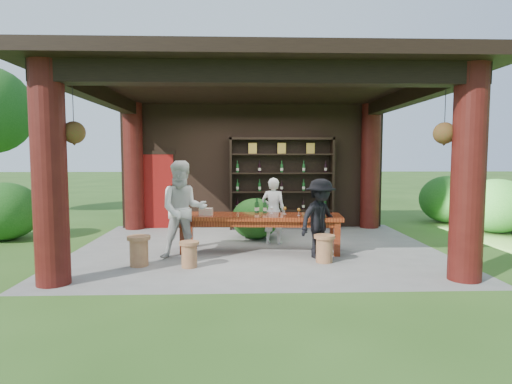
{
  "coord_description": "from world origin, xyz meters",
  "views": [
    {
      "loc": [
        -0.32,
        -8.81,
        1.92
      ],
      "look_at": [
        0.0,
        0.4,
        1.15
      ],
      "focal_mm": 30.0,
      "sensor_mm": 36.0,
      "label": 1
    }
  ],
  "objects_px": {
    "guest_woman": "(183,210)",
    "stool_near_left": "(189,254)",
    "tasting_table": "(260,221)",
    "wine_shelf": "(282,183)",
    "host": "(273,211)",
    "guest_man": "(320,219)",
    "stool_far_left": "(139,250)",
    "stool_near_right": "(324,248)",
    "napkin_basket": "(206,212)"
  },
  "relations": [
    {
      "from": "stool_far_left",
      "to": "host",
      "type": "bearing_deg",
      "value": 36.4
    },
    {
      "from": "tasting_table",
      "to": "stool_near_left",
      "type": "bearing_deg",
      "value": -137.08
    },
    {
      "from": "tasting_table",
      "to": "stool_near_left",
      "type": "xyz_separation_m",
      "value": [
        -1.28,
        -1.19,
        -0.39
      ]
    },
    {
      "from": "wine_shelf",
      "to": "tasting_table",
      "type": "height_order",
      "value": "wine_shelf"
    },
    {
      "from": "host",
      "to": "guest_woman",
      "type": "xyz_separation_m",
      "value": [
        -1.79,
        -1.29,
        0.19
      ]
    },
    {
      "from": "host",
      "to": "guest_woman",
      "type": "distance_m",
      "value": 2.22
    },
    {
      "from": "tasting_table",
      "to": "stool_near_right",
      "type": "height_order",
      "value": "tasting_table"
    },
    {
      "from": "wine_shelf",
      "to": "tasting_table",
      "type": "bearing_deg",
      "value": -104.18
    },
    {
      "from": "tasting_table",
      "to": "guest_woman",
      "type": "height_order",
      "value": "guest_woman"
    },
    {
      "from": "stool_near_right",
      "to": "host",
      "type": "distance_m",
      "value": 1.94
    },
    {
      "from": "napkin_basket",
      "to": "stool_near_left",
      "type": "bearing_deg",
      "value": -99.58
    },
    {
      "from": "tasting_table",
      "to": "stool_near_right",
      "type": "bearing_deg",
      "value": -39.27
    },
    {
      "from": "stool_near_right",
      "to": "stool_far_left",
      "type": "height_order",
      "value": "stool_far_left"
    },
    {
      "from": "tasting_table",
      "to": "stool_near_left",
      "type": "height_order",
      "value": "tasting_table"
    },
    {
      "from": "stool_near_left",
      "to": "guest_woman",
      "type": "distance_m",
      "value": 0.98
    },
    {
      "from": "guest_woman",
      "to": "napkin_basket",
      "type": "bearing_deg",
      "value": 41.65
    },
    {
      "from": "stool_far_left",
      "to": "napkin_basket",
      "type": "bearing_deg",
      "value": 43.82
    },
    {
      "from": "stool_near_left",
      "to": "napkin_basket",
      "type": "distance_m",
      "value": 1.32
    },
    {
      "from": "stool_near_right",
      "to": "guest_woman",
      "type": "distance_m",
      "value": 2.71
    },
    {
      "from": "guest_man",
      "to": "napkin_basket",
      "type": "distance_m",
      "value": 2.27
    },
    {
      "from": "wine_shelf",
      "to": "napkin_basket",
      "type": "height_order",
      "value": "wine_shelf"
    },
    {
      "from": "wine_shelf",
      "to": "guest_man",
      "type": "height_order",
      "value": "wine_shelf"
    },
    {
      "from": "stool_near_right",
      "to": "napkin_basket",
      "type": "relative_size",
      "value": 1.93
    },
    {
      "from": "stool_near_left",
      "to": "host",
      "type": "distance_m",
      "value": 2.59
    },
    {
      "from": "wine_shelf",
      "to": "tasting_table",
      "type": "relative_size",
      "value": 0.83
    },
    {
      "from": "guest_woman",
      "to": "stool_near_left",
      "type": "bearing_deg",
      "value": -85.46
    },
    {
      "from": "host",
      "to": "guest_man",
      "type": "height_order",
      "value": "guest_man"
    },
    {
      "from": "stool_near_right",
      "to": "host",
      "type": "relative_size",
      "value": 0.34
    },
    {
      "from": "stool_near_left",
      "to": "guest_woman",
      "type": "bearing_deg",
      "value": 105.24
    },
    {
      "from": "stool_near_left",
      "to": "stool_near_right",
      "type": "height_order",
      "value": "stool_near_right"
    },
    {
      "from": "wine_shelf",
      "to": "host",
      "type": "height_order",
      "value": "wine_shelf"
    },
    {
      "from": "tasting_table",
      "to": "stool_near_left",
      "type": "relative_size",
      "value": 7.27
    },
    {
      "from": "guest_woman",
      "to": "stool_far_left",
      "type": "bearing_deg",
      "value": -152.82
    },
    {
      "from": "wine_shelf",
      "to": "host",
      "type": "distance_m",
      "value": 2.06
    },
    {
      "from": "stool_near_right",
      "to": "guest_man",
      "type": "height_order",
      "value": "guest_man"
    },
    {
      "from": "stool_near_left",
      "to": "stool_far_left",
      "type": "relative_size",
      "value": 0.85
    },
    {
      "from": "stool_near_left",
      "to": "stool_near_right",
      "type": "relative_size",
      "value": 0.91
    },
    {
      "from": "stool_far_left",
      "to": "host",
      "type": "distance_m",
      "value": 3.14
    },
    {
      "from": "stool_near_left",
      "to": "stool_near_right",
      "type": "bearing_deg",
      "value": 6.38
    },
    {
      "from": "wine_shelf",
      "to": "guest_man",
      "type": "xyz_separation_m",
      "value": [
        0.42,
        -3.32,
        -0.46
      ]
    },
    {
      "from": "wine_shelf",
      "to": "tasting_table",
      "type": "xyz_separation_m",
      "value": [
        -0.69,
        -2.75,
        -0.58
      ]
    },
    {
      "from": "tasting_table",
      "to": "host",
      "type": "distance_m",
      "value": 0.85
    },
    {
      "from": "stool_near_right",
      "to": "stool_far_left",
      "type": "relative_size",
      "value": 0.94
    },
    {
      "from": "tasting_table",
      "to": "host",
      "type": "xyz_separation_m",
      "value": [
        0.33,
        0.78,
        0.1
      ]
    },
    {
      "from": "stool_near_left",
      "to": "host",
      "type": "height_order",
      "value": "host"
    },
    {
      "from": "guest_woman",
      "to": "napkin_basket",
      "type": "distance_m",
      "value": 0.63
    },
    {
      "from": "wine_shelf",
      "to": "guest_woman",
      "type": "xyz_separation_m",
      "value": [
        -2.16,
        -3.26,
        -0.29
      ]
    },
    {
      "from": "stool_near_left",
      "to": "napkin_basket",
      "type": "bearing_deg",
      "value": 80.42
    },
    {
      "from": "wine_shelf",
      "to": "stool_far_left",
      "type": "bearing_deg",
      "value": -126.94
    },
    {
      "from": "guest_man",
      "to": "stool_near_right",
      "type": "bearing_deg",
      "value": -122.48
    }
  ]
}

